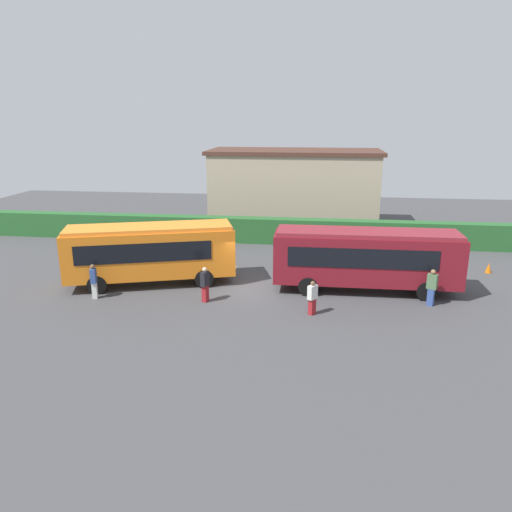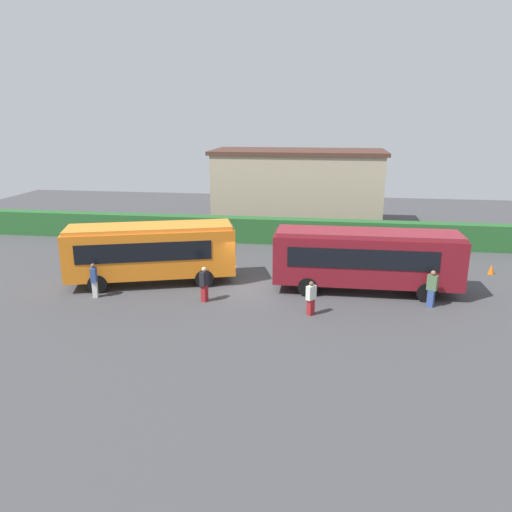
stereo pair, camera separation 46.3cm
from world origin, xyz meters
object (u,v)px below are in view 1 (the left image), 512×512
(person_left, at_px, (94,280))
(person_right, at_px, (312,297))
(bus_orange, at_px, (151,251))
(traffic_cone, at_px, (489,268))
(person_far, at_px, (432,287))
(bus_maroon, at_px, (366,257))
(person_center, at_px, (205,284))

(person_left, xyz_separation_m, person_right, (10.98, -0.70, -0.10))
(bus_orange, xyz_separation_m, traffic_cone, (19.04, 4.44, -1.58))
(person_far, bearing_deg, bus_maroon, -89.77)
(person_right, height_order, person_far, person_far)
(person_left, distance_m, traffic_cone, 22.32)
(bus_orange, distance_m, person_left, 3.44)
(traffic_cone, bearing_deg, bus_orange, -166.87)
(person_right, bearing_deg, bus_orange, -161.86)
(bus_orange, relative_size, person_left, 5.16)
(person_center, height_order, person_right, person_center)
(person_far, bearing_deg, bus_orange, -66.04)
(person_right, bearing_deg, person_far, 56.22)
(person_right, distance_m, traffic_cone, 12.78)
(bus_maroon, xyz_separation_m, traffic_cone, (7.54, 4.10, -1.57))
(bus_maroon, distance_m, person_left, 13.99)
(person_far, xyz_separation_m, traffic_cone, (4.51, 5.78, -0.67))
(person_left, relative_size, person_right, 1.10)
(bus_maroon, xyz_separation_m, person_left, (-13.66, -2.84, -0.92))
(person_left, bearing_deg, person_center, -10.38)
(traffic_cone, bearing_deg, bus_maroon, -151.45)
(person_center, height_order, traffic_cone, person_center)
(person_left, xyz_separation_m, person_center, (5.67, 0.27, -0.02))
(bus_maroon, height_order, person_far, bus_maroon)
(person_center, xyz_separation_m, person_far, (11.03, 0.89, 0.03))
(bus_maroon, bearing_deg, traffic_cone, 28.04)
(bus_maroon, xyz_separation_m, person_far, (3.03, -1.68, -0.91))
(bus_maroon, relative_size, person_far, 5.26)
(person_far, bearing_deg, person_center, -56.14)
(person_left, height_order, traffic_cone, person_left)
(person_right, bearing_deg, bus_maroon, 90.98)
(bus_orange, relative_size, person_far, 5.04)
(bus_maroon, bearing_deg, person_left, -168.75)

